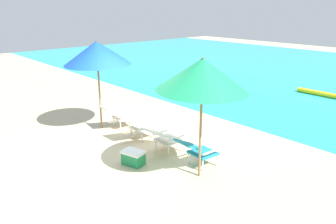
% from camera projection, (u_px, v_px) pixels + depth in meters
% --- Properties ---
extents(ground_plane, '(40.00, 40.00, 0.00)m').
position_uv_depth(ground_plane, '(247.00, 113.00, 10.73)').
color(ground_plane, '#CCB78E').
extents(swim_buoy, '(1.60, 0.18, 0.18)m').
position_uv_depth(swim_buoy, '(318.00, 93.00, 12.75)').
color(swim_buoy, yellow).
rests_on(swim_buoy, ocean_band).
extents(lounge_chair_far_left, '(0.65, 0.94, 0.68)m').
position_uv_depth(lounge_chair_far_left, '(118.00, 114.00, 9.27)').
color(lounge_chair_far_left, silver).
rests_on(lounge_chair_far_left, ground_plane).
extents(lounge_chair_near_left, '(0.57, 0.90, 0.68)m').
position_uv_depth(lounge_chair_near_left, '(137.00, 125.00, 8.47)').
color(lounge_chair_near_left, silver).
rests_on(lounge_chair_near_left, ground_plane).
extents(lounge_chair_near_right, '(0.56, 0.89, 0.68)m').
position_uv_depth(lounge_chair_near_right, '(163.00, 137.00, 7.69)').
color(lounge_chair_near_right, silver).
rests_on(lounge_chair_near_right, ground_plane).
extents(lounge_chair_far_right, '(0.61, 0.92, 0.68)m').
position_uv_depth(lounge_chair_far_right, '(197.00, 149.00, 7.01)').
color(lounge_chair_far_right, teal).
rests_on(lounge_chair_far_right, ground_plane).
extents(beach_umbrella_left, '(1.87, 1.88, 2.43)m').
position_uv_depth(beach_umbrella_left, '(97.00, 53.00, 8.76)').
color(beach_umbrella_left, olive).
rests_on(beach_umbrella_left, ground_plane).
extents(beach_umbrella_right, '(2.40, 2.39, 2.42)m').
position_uv_depth(beach_umbrella_right, '(202.00, 75.00, 6.12)').
color(beach_umbrella_right, olive).
rests_on(beach_umbrella_right, ground_plane).
extents(cooler_box, '(0.54, 0.44, 0.32)m').
position_uv_depth(cooler_box, '(133.00, 157.00, 7.19)').
color(cooler_box, '#1E844C').
rests_on(cooler_box, ground_plane).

